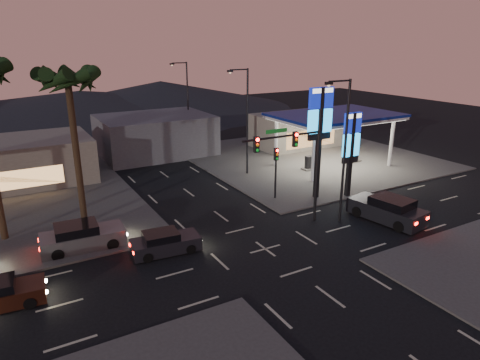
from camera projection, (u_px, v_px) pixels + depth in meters
ground at (265, 249)px, 26.60m from camera, size 140.00×140.00×0.00m
corner_lot_ne at (308, 157)px, 47.35m from camera, size 24.00×24.00×0.12m
gas_station at (335, 117)px, 42.49m from camera, size 12.20×8.20×5.47m
convenience_store at (296, 130)px, 51.81m from camera, size 10.00×6.00×4.00m
pylon_sign_tall at (320, 121)px, 33.17m from camera, size 2.20×0.35×9.00m
pylon_sign_short at (351, 142)px, 34.07m from camera, size 1.60×0.35×7.00m
traffic_signal_mast at (298, 153)px, 28.40m from camera, size 6.10×0.39×8.00m
pedestal_signal at (276, 165)px, 34.06m from camera, size 0.32×0.39×4.30m
streetlight_near at (343, 144)px, 28.87m from camera, size 2.14×0.25×10.00m
streetlight_mid at (246, 116)px, 39.59m from camera, size 2.14×0.25×10.00m
streetlight_far at (186, 99)px, 51.14m from camera, size 2.14×0.25×10.00m
palm_a at (69, 89)px, 27.26m from camera, size 4.41×4.41×10.86m
building_far_mid at (155, 135)px, 48.31m from camera, size 12.00×9.00×4.40m
hill_right at (161, 94)px, 82.41m from camera, size 50.00×50.00×5.00m
hill_center at (80, 102)px, 75.47m from camera, size 60.00×60.00×4.00m
car_lane_a_front at (165, 243)px, 25.99m from camera, size 4.35×2.10×1.38m
car_lane_b_front at (82, 237)px, 26.44m from camera, size 5.22×2.42×1.66m
suv_station at (388, 210)px, 30.56m from camera, size 3.06×5.66×1.80m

